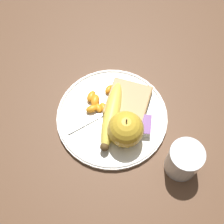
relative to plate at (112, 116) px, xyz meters
name	(u,v)px	position (x,y,z in m)	size (l,w,h in m)	color
ground_plane	(112,118)	(0.00, 0.00, -0.01)	(3.00, 3.00, 0.00)	brown
plate	(112,116)	(0.00, 0.00, 0.00)	(0.27, 0.27, 0.01)	silver
juice_glass	(183,160)	(-0.10, -0.17, 0.03)	(0.08, 0.08, 0.09)	silver
apple	(126,129)	(-0.05, -0.04, 0.05)	(0.08, 0.08, 0.09)	gold
banana	(111,115)	(-0.01, 0.00, 0.02)	(0.19, 0.05, 0.04)	#E0CC4C
bread_slice	(128,101)	(0.04, -0.04, 0.02)	(0.12, 0.12, 0.02)	olive
fork	(105,112)	(0.01, 0.02, 0.01)	(0.13, 0.15, 0.00)	silver
jam_packet	(142,125)	(-0.02, -0.08, 0.01)	(0.05, 0.04, 0.02)	white
orange_segment_0	(103,108)	(0.02, 0.02, 0.01)	(0.03, 0.03, 0.02)	orange
orange_segment_1	(91,96)	(0.04, 0.06, 0.01)	(0.04, 0.03, 0.02)	orange
orange_segment_2	(92,109)	(0.01, 0.05, 0.01)	(0.03, 0.04, 0.02)	orange
orange_segment_3	(116,89)	(0.07, 0.00, 0.01)	(0.03, 0.04, 0.02)	orange
orange_segment_4	(95,100)	(0.03, 0.05, 0.01)	(0.04, 0.02, 0.02)	orange
orange_segment_5	(98,108)	(0.01, 0.04, 0.01)	(0.03, 0.03, 0.02)	orange
orange_segment_6	(109,89)	(0.07, 0.02, 0.01)	(0.03, 0.03, 0.01)	orange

